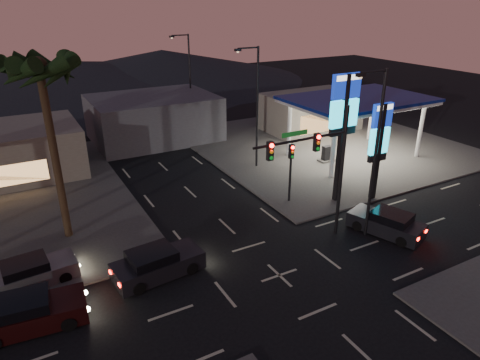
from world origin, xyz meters
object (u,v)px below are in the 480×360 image
pylon_sign_tall (344,114)px  pylon_sign_short (379,137)px  car_lane_b_front (31,273)px  car_lane_a_front (157,264)px  traffic_signal_mast (319,158)px  suv_station (387,223)px  car_lane_a_mid (29,313)px  gas_station (358,102)px

pylon_sign_tall → pylon_sign_short: bearing=-21.8°
car_lane_b_front → car_lane_a_front: bearing=-22.3°
traffic_signal_mast → suv_station: (4.44, -1.52, -4.54)m
car_lane_a_mid → suv_station: bearing=-4.9°
car_lane_a_front → car_lane_a_mid: size_ratio=1.00×
pylon_sign_tall → pylon_sign_short: pylon_sign_tall is taller
suv_station → gas_station: bearing=55.9°
car_lane_b_front → suv_station: bearing=-14.3°
pylon_sign_short → suv_station: (-2.81, -4.03, -3.97)m
pylon_sign_short → car_lane_b_front: 22.72m
gas_station → pylon_sign_tall: (-7.50, -6.50, 1.31)m
car_lane_a_front → car_lane_a_mid: (-6.13, -0.94, -0.00)m
traffic_signal_mast → car_lane_b_front: (-15.10, 3.47, -4.57)m
pylon_sign_tall → suv_station: size_ratio=1.88×
car_lane_a_front → car_lane_b_front: (-5.77, 2.36, -0.06)m
pylon_sign_short → car_lane_a_front: size_ratio=1.43×
gas_station → car_lane_b_front: 28.46m
pylon_sign_short → car_lane_a_mid: (-22.70, -2.35, -3.94)m
pylon_sign_short → car_lane_a_mid: pylon_sign_short is taller
suv_station → pylon_sign_tall: bearing=86.5°
traffic_signal_mast → car_lane_a_front: bearing=173.3°
car_lane_b_front → traffic_signal_mast: bearing=-12.9°
gas_station → car_lane_a_mid: 29.72m
pylon_sign_short → car_lane_a_mid: size_ratio=1.43×
car_lane_a_front → pylon_sign_short: bearing=4.9°
pylon_sign_tall → car_lane_a_front: bearing=-170.3°
car_lane_a_front → gas_station: bearing=22.4°
car_lane_b_front → suv_station: size_ratio=0.93×
pylon_sign_tall → car_lane_a_front: size_ratio=1.84×
pylon_sign_short → pylon_sign_tall: bearing=158.2°
traffic_signal_mast → car_lane_b_front: size_ratio=1.80×
gas_station → car_lane_a_front: size_ratio=2.50×
car_lane_b_front → suv_station: suv_station is taller
pylon_sign_short → traffic_signal_mast: (-7.24, -2.51, 0.57)m
suv_station → pylon_sign_short: bearing=55.2°
car_lane_a_front → car_lane_b_front: size_ratio=1.10×
pylon_sign_short → car_lane_a_mid: 23.16m
car_lane_a_mid → suv_station: size_ratio=1.02×
gas_station → pylon_sign_short: pylon_sign_short is taller
pylon_sign_tall → traffic_signal_mast: size_ratio=1.12×
car_lane_a_front → car_lane_b_front: car_lane_a_front is taller
traffic_signal_mast → car_lane_a_mid: bearing=179.4°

